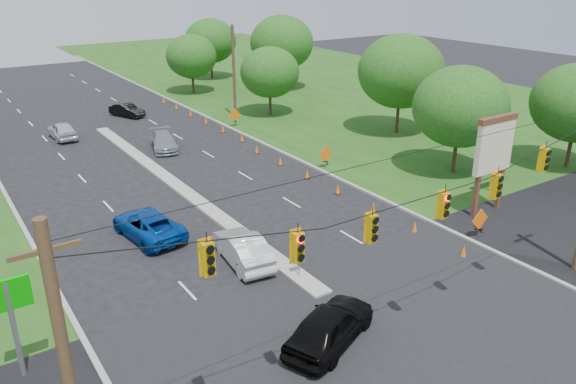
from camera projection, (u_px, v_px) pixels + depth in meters
ground at (384, 342)px, 22.75m from camera, size 160.00×160.00×0.00m
grass_right at (472, 125)px, 53.64m from camera, size 40.00×160.00×0.06m
cross_street at (384, 342)px, 22.75m from camera, size 160.00×14.00×0.02m
curb_right at (239, 133)px, 51.05m from camera, size 0.25×110.00×0.16m
median at (175, 185)px, 38.90m from camera, size 1.00×34.00×0.18m
median_sign at (299, 252)px, 26.82m from camera, size 0.55×0.06×2.05m
signal_span at (411, 243)px, 20.09m from camera, size 25.60×0.32×9.00m
utility_pole_far_right at (234, 73)px, 54.44m from camera, size 0.28×0.28×9.00m
pylon_sign at (494, 149)px, 33.42m from camera, size 5.90×2.30×6.12m
cone_0 at (464, 251)px, 29.27m from camera, size 0.32×0.32×0.70m
cone_1 at (415, 227)px, 31.96m from camera, size 0.32×0.32×0.70m
cone_2 at (373, 206)px, 34.65m from camera, size 0.32×0.32×0.70m
cone_3 at (338, 189)px, 37.34m from camera, size 0.32×0.32×0.70m
cone_4 at (307, 174)px, 40.03m from camera, size 0.32×0.32×0.70m
cone_5 at (280, 161)px, 42.73m from camera, size 0.32×0.32×0.70m
cone_6 at (257, 149)px, 45.42m from camera, size 0.32×0.32×0.70m
cone_7 at (242, 138)px, 48.42m from camera, size 0.32×0.32×0.70m
cone_8 at (223, 129)px, 51.11m from camera, size 0.32×0.32×0.70m
cone_9 at (206, 120)px, 53.80m from camera, size 0.32×0.32×0.70m
cone_10 at (190, 113)px, 56.49m from camera, size 0.32×0.32×0.70m
cone_11 at (176, 106)px, 59.19m from camera, size 0.32×0.32×0.70m
cone_12 at (164, 100)px, 61.88m from camera, size 0.32×0.32×0.70m
work_sign_0 at (480, 220)px, 31.00m from camera, size 1.27×0.58×1.37m
work_sign_1 at (326, 155)px, 41.77m from camera, size 1.27×0.58×1.37m
work_sign_2 at (235, 116)px, 52.54m from camera, size 1.27×0.58×1.37m
tree_7 at (460, 107)px, 39.42m from camera, size 6.72×6.72×7.84m
tree_8 at (401, 71)px, 48.95m from camera, size 7.56×7.56×8.82m
tree_9 at (270, 72)px, 55.54m from camera, size 5.88×5.88×6.86m
tree_10 at (282, 43)px, 66.90m from camera, size 7.56×7.56×8.82m
tree_11 at (210, 41)px, 73.53m from camera, size 6.72×6.72×7.84m
tree_12 at (191, 56)px, 65.28m from camera, size 5.88×5.88×6.86m
black_sedan at (330, 325)px, 22.39m from camera, size 5.33×3.81×1.68m
white_sedan at (243, 248)px, 28.58m from camera, size 2.27×4.99×1.59m
blue_pickup at (148, 225)px, 31.32m from camera, size 3.04×5.55×1.47m
silver_car_far at (164, 141)px, 46.35m from camera, size 3.13×5.09×1.38m
silver_car_oncoming at (62, 130)px, 49.12m from camera, size 1.91×4.46×1.50m
dark_car_receding at (127, 110)px, 56.37m from camera, size 2.85×4.16×1.30m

